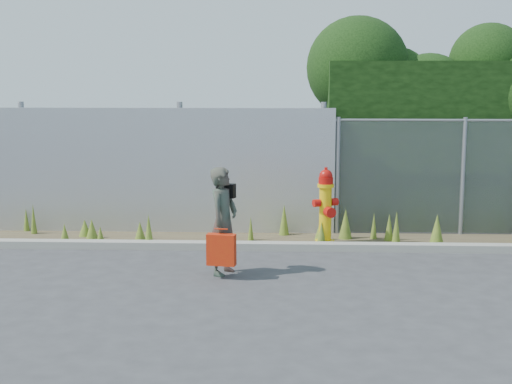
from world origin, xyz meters
The scene contains 9 objects.
ground centered at (0.00, 0.00, 0.00)m, with size 80.00×80.00×0.00m, color #363638.
curb centered at (0.00, 1.80, 0.06)m, with size 16.00×0.22×0.12m, color gray.
weed_strip centered at (0.07, 2.42, 0.13)m, with size 16.00×1.31×0.55m.
corrugated_fence centered at (-3.25, 3.01, 1.10)m, with size 8.50×0.21×2.30m.
hedge centered at (4.28, 4.02, 2.04)m, with size 7.67×2.14×3.84m.
fire_hydrant centered at (0.80, 2.22, 0.62)m, with size 0.43×0.38×1.28m.
woman centered at (-0.71, 0.39, 0.75)m, with size 0.55×0.36×1.51m, color #0F614A.
red_tote_bag centered at (-0.72, 0.12, 0.41)m, with size 0.39×0.14×0.51m.
black_shoulder_bag centered at (-0.69, 0.55, 1.16)m, with size 0.26×0.11×0.20m.
Camera 1 is at (0.13, -9.27, 2.75)m, focal length 50.00 mm.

